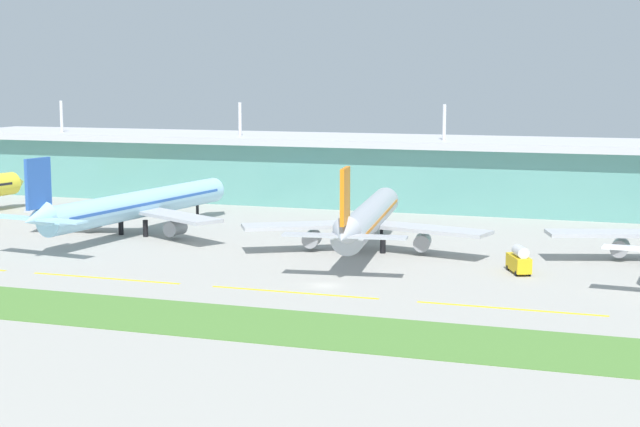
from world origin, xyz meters
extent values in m
plane|color=#A8A59E|center=(0.00, 0.00, 0.00)|extent=(600.00, 600.00, 0.00)
cube|color=#5B9E93|center=(0.00, 101.18, 8.05)|extent=(280.00, 28.00, 16.09)
cube|color=silver|center=(0.00, 101.18, 16.99)|extent=(288.00, 34.00, 1.80)
cylinder|color=silver|center=(-112.00, 95.58, 22.39)|extent=(0.90, 0.90, 9.00)
cylinder|color=silver|center=(-56.00, 95.58, 22.39)|extent=(0.90, 0.90, 9.00)
cylinder|color=silver|center=(0.00, 95.58, 22.39)|extent=(0.90, 0.90, 9.00)
cone|color=yellow|center=(-106.03, 65.70, 6.50)|extent=(6.02, 4.74, 5.51)
cylinder|color=#9ED1EA|center=(-54.35, 37.43, 6.50)|extent=(12.92, 59.74, 5.80)
cone|color=#9ED1EA|center=(-50.53, 68.93, 6.50)|extent=(5.95, 4.63, 5.51)
cone|color=#9ED1EA|center=(-58.29, 4.93, 7.70)|extent=(5.69, 7.17, 5.72)
cube|color=#2D5BB7|center=(-58.17, 5.92, 14.15)|extent=(1.47, 6.44, 9.50)
cube|color=#9ED1EA|center=(-63.69, 6.09, 7.50)|extent=(10.31, 4.38, 0.36)
cube|color=#9ED1EA|center=(-52.77, 4.76, 7.50)|extent=(10.31, 4.38, 0.36)
cube|color=#B7BABF|center=(-66.79, 34.48, 5.20)|extent=(24.94, 12.81, 0.70)
cylinder|color=gray|center=(-65.43, 35.77, 2.40)|extent=(3.72, 4.85, 3.20)
cube|color=#B7BABF|center=(-42.97, 31.59, 5.20)|extent=(24.30, 17.56, 0.70)
cylinder|color=gray|center=(-43.99, 33.17, 2.40)|extent=(3.72, 4.85, 3.20)
cylinder|color=black|center=(-51.66, 59.57, 1.80)|extent=(0.70, 0.70, 3.60)
cylinder|color=black|center=(-57.89, 34.84, 1.80)|extent=(1.10, 1.10, 3.60)
cylinder|color=black|center=(-51.53, 34.07, 1.80)|extent=(1.10, 1.10, 3.60)
cube|color=#2D5BB7|center=(-54.35, 37.43, 6.90)|extent=(12.24, 53.84, 0.60)
cylinder|color=#ADB2BC|center=(-2.20, 34.09, 6.50)|extent=(12.98, 53.47, 5.80)
cone|color=#ADB2BC|center=(-6.08, 62.42, 6.50)|extent=(6.00, 4.71, 5.51)
cone|color=#ADB2BC|center=(1.83, 4.78, 7.70)|extent=(5.79, 7.24, 5.72)
cube|color=orange|center=(1.69, 5.77, 14.15)|extent=(1.56, 6.44, 9.50)
cube|color=#ADB2BC|center=(-3.69, 4.53, 7.50)|extent=(10.34, 4.53, 0.36)
cube|color=#ADB2BC|center=(7.21, 6.02, 7.50)|extent=(10.34, 4.53, 0.36)
cube|color=#B7BABF|center=(-13.48, 28.08, 5.20)|extent=(24.20, 17.83, 0.70)
cylinder|color=gray|center=(-12.49, 29.67, 2.40)|extent=(3.78, 4.89, 3.20)
cube|color=#B7BABF|center=(10.29, 31.34, 5.20)|extent=(24.93, 12.47, 0.70)
cylinder|color=gray|center=(8.91, 32.61, 2.40)|extent=(3.78, 4.89, 3.20)
cylinder|color=black|center=(-4.91, 53.85, 1.80)|extent=(0.70, 0.70, 3.60)
cylinder|color=black|center=(-4.96, 30.69, 1.80)|extent=(1.10, 1.10, 3.60)
cylinder|color=black|center=(1.38, 31.56, 1.80)|extent=(1.10, 1.10, 3.60)
cube|color=orange|center=(-2.20, 34.09, 6.90)|extent=(12.29, 48.21, 0.60)
cube|color=white|center=(48.06, 8.41, 7.50)|extent=(10.21, 3.93, 0.36)
cube|color=#B7BABF|center=(43.69, 37.29, 5.20)|extent=(24.93, 13.79, 0.70)
cylinder|color=gray|center=(44.99, 38.64, 2.40)|extent=(3.52, 4.72, 3.20)
cube|color=yellow|center=(-37.00, -6.40, 0.02)|extent=(28.00, 0.70, 0.04)
cube|color=yellow|center=(-3.00, -6.40, 0.02)|extent=(28.00, 0.70, 0.04)
cube|color=yellow|center=(31.00, -6.40, 0.02)|extent=(28.00, 0.70, 0.04)
cube|color=#518438|center=(0.00, -26.82, 0.05)|extent=(300.00, 18.00, 0.10)
cube|color=gold|center=(28.71, 20.66, 1.75)|extent=(5.30, 7.64, 2.60)
cylinder|color=silver|center=(29.03, 19.93, 3.95)|extent=(3.45, 4.47, 2.00)
cylinder|color=black|center=(26.62, 22.48, 0.45)|extent=(0.69, 0.96, 0.90)
cylinder|color=black|center=(28.76, 23.43, 0.45)|extent=(0.69, 0.96, 0.90)
cylinder|color=black|center=(28.66, 17.88, 0.45)|extent=(0.69, 0.96, 0.90)
cylinder|color=black|center=(30.80, 18.83, 0.45)|extent=(0.69, 0.96, 0.90)
camera|label=1|loc=(49.34, -147.94, 34.01)|focal=54.75mm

